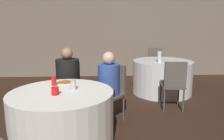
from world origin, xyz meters
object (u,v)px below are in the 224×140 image
object	(u,v)px
table_near	(63,120)
table_far	(162,77)
chair_near_north	(69,84)
soda_can_red	(54,81)
pizza_plate_near	(65,82)
person_black_shirt	(68,83)
soda_can_silver	(73,85)
chair_far_south	(174,81)
chair_far_north	(155,61)
bottle_far	(159,57)
person_blue_shirt	(106,88)
chair_near_northeast	(112,87)

from	to	relation	value
table_near	table_far	xyz separation A→B (m)	(1.87, 2.22, 0.00)
chair_near_north	soda_can_red	world-z (taller)	chair_near_north
pizza_plate_near	chair_near_north	bearing A→B (deg)	94.37
person_black_shirt	soda_can_silver	size ratio (longest dim) A/B	9.66
chair_near_north	chair_far_south	distance (m)	1.85
person_black_shirt	soda_can_silver	bearing A→B (deg)	99.70
chair_far_north	bottle_far	bearing A→B (deg)	85.08
person_blue_shirt	bottle_far	xyz separation A→B (m)	(1.19, 1.38, 0.28)
table_near	pizza_plate_near	size ratio (longest dim) A/B	5.61
soda_can_silver	person_black_shirt	bearing A→B (deg)	103.45
chair_far_south	soda_can_silver	xyz separation A→B (m)	(-1.64, -1.08, 0.25)
table_near	chair_far_south	bearing A→B (deg)	32.86
soda_can_silver	bottle_far	xyz separation A→B (m)	(1.61, 1.99, 0.06)
pizza_plate_near	soda_can_silver	size ratio (longest dim) A/B	1.85
table_near	table_far	distance (m)	2.90
chair_near_northeast	pizza_plate_near	size ratio (longest dim) A/B	4.04
person_black_shirt	table_near	bearing A→B (deg)	90.00
table_near	bottle_far	size ratio (longest dim) A/B	5.31
soda_can_silver	bottle_far	world-z (taller)	bottle_far
person_black_shirt	table_far	bearing A→B (deg)	-149.14
pizza_plate_near	bottle_far	world-z (taller)	bottle_far
table_far	chair_far_south	distance (m)	1.09
table_near	chair_near_northeast	bearing A→B (deg)	50.89
chair_near_north	chair_near_northeast	xyz separation A→B (m)	(0.73, -0.23, 0.00)
table_far	soda_can_silver	world-z (taller)	soda_can_silver
chair_far_north	person_blue_shirt	distance (m)	2.97
person_blue_shirt	chair_near_north	bearing A→B (deg)	9.08
chair_near_north	soda_can_red	bearing A→B (deg)	80.54
chair_near_northeast	bottle_far	size ratio (longest dim) A/B	3.83
table_near	table_far	bearing A→B (deg)	49.92
pizza_plate_near	soda_can_silver	world-z (taller)	soda_can_silver
soda_can_silver	person_blue_shirt	bearing A→B (deg)	55.79
soda_can_red	bottle_far	xyz separation A→B (m)	(1.89, 1.78, 0.06)
chair_near_north	chair_far_north	size ratio (longest dim) A/B	1.00
chair_far_north	chair_near_northeast	bearing A→B (deg)	67.64
table_far	chair_far_north	distance (m)	1.09
chair_near_northeast	pizza_plate_near	xyz separation A→B (m)	(-0.68, -0.41, 0.20)
chair_near_northeast	soda_can_silver	size ratio (longest dim) A/B	7.47
chair_near_northeast	bottle_far	bearing A→B (deg)	-91.85
chair_near_northeast	bottle_far	distance (m)	1.68
table_near	person_blue_shirt	world-z (taller)	person_blue_shirt
table_near	chair_near_north	world-z (taller)	chair_near_north
table_far	person_black_shirt	size ratio (longest dim) A/B	1.13
person_black_shirt	soda_can_silver	distance (m)	0.86
chair_far_south	person_blue_shirt	size ratio (longest dim) A/B	0.81
table_far	bottle_far	xyz separation A→B (m)	(-0.12, -0.16, 0.49)
person_black_shirt	person_blue_shirt	world-z (taller)	person_black_shirt
chair_far_north	bottle_far	xyz separation A→B (m)	(-0.23, -1.23, 0.31)
table_far	table_near	bearing A→B (deg)	-130.08
soda_can_red	pizza_plate_near	bearing A→B (deg)	42.69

